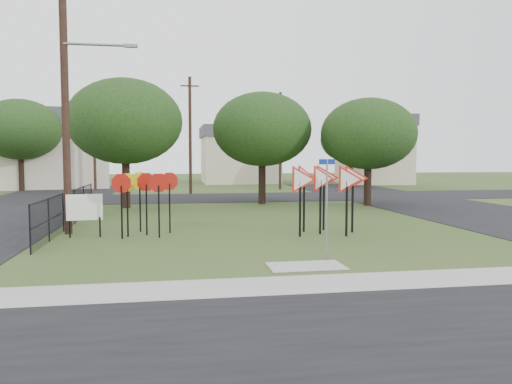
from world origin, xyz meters
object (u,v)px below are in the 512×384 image
(street_name_sign, at_px, (327,202))
(yield_sign_cluster, at_px, (325,182))
(stop_sign_cluster, at_px, (144,188))
(info_board, at_px, (85,209))

(street_name_sign, bearing_deg, yield_sign_cluster, 73.14)
(stop_sign_cluster, xyz_separation_m, yield_sign_cluster, (6.66, -0.68, 0.21))
(street_name_sign, bearing_deg, info_board, 145.30)
(street_name_sign, relative_size, stop_sign_cluster, 1.21)
(street_name_sign, xyz_separation_m, yield_sign_cluster, (1.38, 4.55, 0.31))
(stop_sign_cluster, bearing_deg, yield_sign_cluster, -5.79)
(yield_sign_cluster, height_order, info_board, yield_sign_cluster)
(street_name_sign, xyz_separation_m, info_board, (-7.37, 5.10, -0.60))
(street_name_sign, distance_m, yield_sign_cluster, 4.76)
(yield_sign_cluster, bearing_deg, street_name_sign, -106.86)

